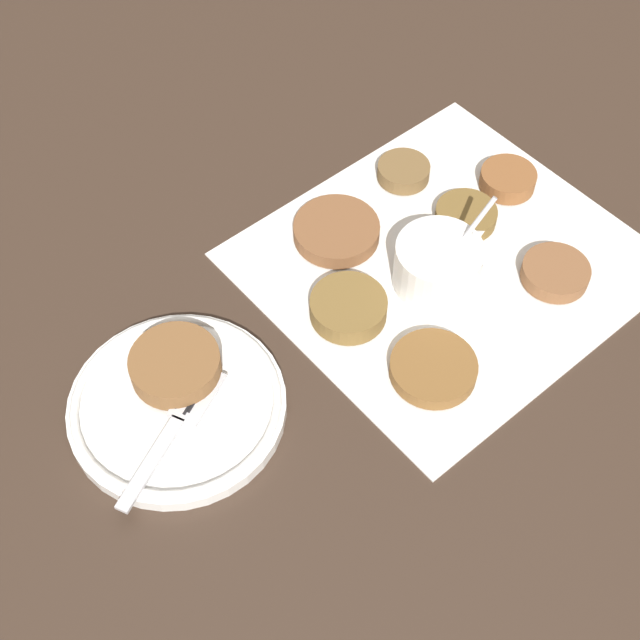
% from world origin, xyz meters
% --- Properties ---
extents(ground_plane, '(4.00, 4.00, 0.00)m').
position_xyz_m(ground_plane, '(0.00, 0.00, 0.00)').
color(ground_plane, '#38281E').
extents(napkin, '(0.40, 0.38, 0.00)m').
position_xyz_m(napkin, '(0.02, 0.02, 0.00)').
color(napkin, silver).
rests_on(napkin, ground_plane).
extents(sauce_bowl, '(0.10, 0.08, 0.09)m').
position_xyz_m(sauce_bowl, '(0.00, 0.01, 0.03)').
color(sauce_bowl, white).
rests_on(sauce_bowl, napkin).
extents(fritter_0, '(0.07, 0.07, 0.02)m').
position_xyz_m(fritter_0, '(0.10, -0.05, 0.01)').
color(fritter_0, brown).
rests_on(fritter_0, napkin).
extents(fritter_1, '(0.06, 0.06, 0.02)m').
position_xyz_m(fritter_1, '(0.14, 0.07, 0.01)').
color(fritter_1, brown).
rests_on(fritter_1, napkin).
extents(fritter_2, '(0.08, 0.08, 0.01)m').
position_xyz_m(fritter_2, '(-0.07, -0.08, 0.01)').
color(fritter_2, brown).
rests_on(fritter_2, napkin).
extents(fritter_3, '(0.07, 0.07, 0.02)m').
position_xyz_m(fritter_3, '(-0.10, 0.02, 0.01)').
color(fritter_3, brown).
rests_on(fritter_3, napkin).
extents(fritter_4, '(0.09, 0.09, 0.02)m').
position_xyz_m(fritter_4, '(-0.05, 0.11, 0.01)').
color(fritter_4, brown).
rests_on(fritter_4, napkin).
extents(fritter_5, '(0.06, 0.06, 0.02)m').
position_xyz_m(fritter_5, '(0.05, 0.14, 0.01)').
color(fritter_5, brown).
rests_on(fritter_5, napkin).
extents(fritter_6, '(0.06, 0.06, 0.02)m').
position_xyz_m(fritter_6, '(0.07, 0.05, 0.01)').
color(fritter_6, brown).
rests_on(fritter_6, napkin).
extents(serving_plate, '(0.19, 0.19, 0.02)m').
position_xyz_m(serving_plate, '(-0.28, 0.01, 0.01)').
color(serving_plate, white).
rests_on(serving_plate, ground_plane).
extents(fritter_on_plate, '(0.08, 0.08, 0.02)m').
position_xyz_m(fritter_on_plate, '(-0.27, 0.03, 0.03)').
color(fritter_on_plate, brown).
rests_on(fritter_on_plate, serving_plate).
extents(fork, '(0.14, 0.10, 0.00)m').
position_xyz_m(fork, '(-0.29, -0.01, 0.02)').
color(fork, silver).
rests_on(fork, serving_plate).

